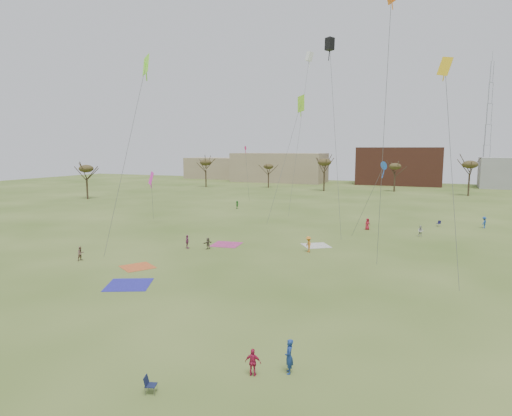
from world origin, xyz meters
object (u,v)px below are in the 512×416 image
at_px(flyer_near_right, 289,356).
at_px(radio_tower, 488,124).
at_px(spectator_fore_a, 253,362).
at_px(camp_chair_center, 151,388).
at_px(camp_chair_right, 438,225).

height_order(flyer_near_right, radio_tower, radio_tower).
distance_m(spectator_fore_a, camp_chair_center, 5.20).
relative_size(spectator_fore_a, radio_tower, 0.04).
relative_size(camp_chair_right, radio_tower, 0.02).
relative_size(flyer_near_right, camp_chair_right, 2.12).
bearing_deg(camp_chair_center, flyer_near_right, -69.45).
bearing_deg(flyer_near_right, radio_tower, 149.58).
height_order(camp_chair_right, radio_tower, radio_tower).
height_order(spectator_fore_a, camp_chair_center, spectator_fore_a).
relative_size(spectator_fore_a, camp_chair_center, 1.68).
distance_m(flyer_near_right, camp_chair_right, 50.62).
relative_size(flyer_near_right, radio_tower, 0.04).
xyz_separation_m(spectator_fore_a, camp_chair_right, (8.40, 51.15, -0.47)).
xyz_separation_m(spectator_fore_a, camp_chair_center, (-3.87, -3.44, -0.47)).
relative_size(spectator_fore_a, camp_chair_right, 1.68).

